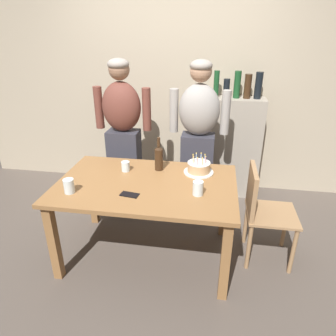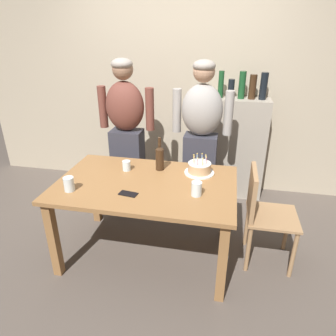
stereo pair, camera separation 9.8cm
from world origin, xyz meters
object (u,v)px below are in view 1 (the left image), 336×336
water_glass_side (69,186)px  person_woman_cardigan (198,139)px  cell_phone (130,195)px  person_man_bearded (123,135)px  wine_bottle (159,157)px  dining_chair (262,207)px  water_glass_far (126,166)px  birthday_cake (199,168)px  water_glass_near (198,188)px

water_glass_side → person_woman_cardigan: bearing=48.7°
cell_phone → water_glass_side: bearing=-167.1°
person_man_bearded → person_woman_cardigan: size_ratio=1.00×
person_man_bearded → cell_phone: bearing=109.0°
wine_bottle → person_woman_cardigan: bearing=59.0°
person_man_bearded → dining_chair: (1.41, -0.67, -0.36)m
water_glass_far → water_glass_side: 0.56m
birthday_cake → person_man_bearded: (-0.85, 0.53, 0.09)m
wine_bottle → person_man_bearded: size_ratio=0.19×
wine_bottle → person_woman_cardigan: size_ratio=0.19×
water_glass_near → person_man_bearded: (-0.87, 0.93, 0.08)m
person_woman_cardigan → dining_chair: 0.98m
cell_phone → person_man_bearded: bearing=117.7°
cell_phone → dining_chair: 1.14m
person_man_bearded → dining_chair: person_man_bearded is taller
water_glass_near → water_glass_side: water_glass_side is taller
wine_bottle → water_glass_far: bearing=-165.5°
birthday_cake → water_glass_near: bearing=-87.0°
water_glass_near → person_woman_cardigan: (-0.07, 0.93, 0.08)m
water_glass_far → cell_phone: 0.45m
water_glass_side → cell_phone: water_glass_side is taller
dining_chair → wine_bottle: bearing=80.8°
dining_chair → person_man_bearded: bearing=64.5°
water_glass_side → dining_chair: size_ratio=0.13×
birthday_cake → dining_chair: birthday_cake is taller
wine_bottle → person_man_bearded: 0.72m
water_glass_near → cell_phone: 0.53m
person_man_bearded → dining_chair: bearing=154.5°
birthday_cake → water_glass_far: 0.66m
water_glass_near → cell_phone: (-0.52, -0.09, -0.05)m
water_glass_far → person_woman_cardigan: size_ratio=0.05×
birthday_cake → wine_bottle: wine_bottle is taller
person_woman_cardigan → dining_chair: bearing=132.0°
birthday_cake → wine_bottle: (-0.36, 0.01, 0.07)m
person_man_bearded → person_woman_cardigan: same height
dining_chair → water_glass_far: bearing=86.6°
person_woman_cardigan → dining_chair: person_woman_cardigan is taller
dining_chair → person_woman_cardigan: bearing=42.0°
birthday_cake → wine_bottle: bearing=178.6°
cell_phone → person_woman_cardigan: (0.45, 1.03, 0.13)m
water_glass_far → dining_chair: 1.25m
wine_bottle → cell_phone: (-0.14, -0.50, -0.12)m
birthday_cake → cell_phone: 0.70m
water_glass_side → person_woman_cardigan: size_ratio=0.07×
water_glass_far → cell_phone: bearing=-69.9°
wine_bottle → person_woman_cardigan: person_woman_cardigan is taller
cell_phone → person_man_bearded: size_ratio=0.09×
cell_phone → dining_chair: size_ratio=0.17×
cell_phone → person_woman_cardigan: 1.13m
water_glass_far → wine_bottle: 0.31m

